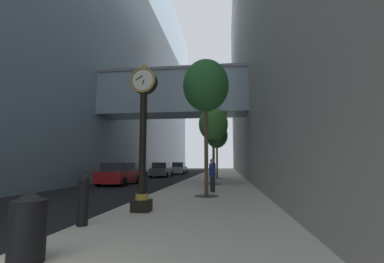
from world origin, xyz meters
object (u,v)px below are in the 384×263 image
at_px(bollard_third, 144,184).
at_px(pedestrian_walking, 212,174).
at_px(street_clock, 143,128).
at_px(street_tree_mid_far, 217,136).
at_px(car_grey_near, 162,170).
at_px(car_silver_mid, 179,168).
at_px(bollard_nearest, 83,199).
at_px(trash_bin, 28,226).
at_px(car_red_far, 120,174).
at_px(street_tree_mid_near, 213,125).
at_px(street_tree_near, 206,86).

height_order(bollard_third, pedestrian_walking, pedestrian_walking).
distance_m(street_clock, street_tree_mid_far, 18.39).
relative_size(car_grey_near, car_silver_mid, 1.06).
xyz_separation_m(bollard_nearest, car_grey_near, (-4.05, 24.74, 0.05)).
distance_m(bollard_nearest, trash_bin, 2.42).
xyz_separation_m(street_clock, car_silver_mid, (-4.25, 30.92, -1.89)).
xyz_separation_m(street_clock, car_red_far, (-5.35, 11.40, -1.91)).
bearing_deg(street_tree_mid_near, street_tree_mid_far, 90.00).
bearing_deg(pedestrian_walking, street_clock, -107.76).
xyz_separation_m(street_clock, car_grey_near, (-4.86, 22.73, -1.91)).
xyz_separation_m(bollard_third, street_tree_mid_near, (2.52, 8.25, 3.61)).
xyz_separation_m(street_tree_near, street_tree_mid_far, (-0.00, 14.20, -0.91)).
relative_size(street_tree_near, street_tree_mid_near, 1.15).
xyz_separation_m(street_tree_mid_near, car_red_far, (-7.05, 0.25, -3.57)).
relative_size(street_tree_near, car_grey_near, 1.36).
bearing_deg(street_clock, pedestrian_walking, 72.24).
xyz_separation_m(bollard_third, street_tree_mid_far, (2.52, 15.35, 3.50)).
relative_size(street_tree_mid_near, car_silver_mid, 1.25).
bearing_deg(street_clock, car_grey_near, 102.07).
bearing_deg(bollard_third, street_clock, -74.32).
bearing_deg(street_clock, car_red_far, 115.13).
bearing_deg(car_grey_near, street_tree_mid_near, -60.44).
xyz_separation_m(street_tree_mid_near, trash_bin, (-2.08, -15.53, -3.69)).
distance_m(street_clock, street_tree_mid_near, 11.40).
bearing_deg(car_grey_near, bollard_third, -78.46).
bearing_deg(car_grey_near, car_silver_mid, 85.70).
height_order(trash_bin, pedestrian_walking, pedestrian_walking).
height_order(bollard_nearest, street_tree_mid_far, street_tree_mid_far).
bearing_deg(street_clock, bollard_nearest, -112.06).
bearing_deg(car_silver_mid, bollard_third, -83.01).
xyz_separation_m(street_tree_near, car_red_far, (-7.05, 7.35, -4.37)).
distance_m(street_tree_mid_near, trash_bin, 16.10).
xyz_separation_m(street_clock, street_tree_near, (1.71, 4.05, 2.46)).
height_order(street_tree_mid_far, pedestrian_walking, street_tree_mid_far).
height_order(street_tree_near, street_tree_mid_far, street_tree_near).
bearing_deg(street_tree_mid_far, car_silver_mid, 115.17).
relative_size(car_grey_near, car_red_far, 0.98).
xyz_separation_m(bollard_nearest, pedestrian_walking, (2.70, 7.89, 0.29)).
height_order(car_grey_near, car_silver_mid, car_silver_mid).
xyz_separation_m(car_grey_near, car_red_far, (-0.48, -11.33, -0.01)).
distance_m(street_tree_near, car_red_far, 11.09).
relative_size(street_tree_mid_near, car_red_far, 1.16).
distance_m(street_tree_mid_near, car_grey_near, 13.78).
xyz_separation_m(trash_bin, pedestrian_walking, (2.26, 10.27, 0.37)).
distance_m(street_tree_mid_near, car_red_far, 7.91).
relative_size(bollard_third, car_silver_mid, 0.27).
height_order(trash_bin, car_red_far, car_red_far).
relative_size(street_tree_mid_far, pedestrian_walking, 3.15).
relative_size(bollard_third, street_tree_near, 0.19).
relative_size(pedestrian_walking, car_silver_mid, 0.39).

